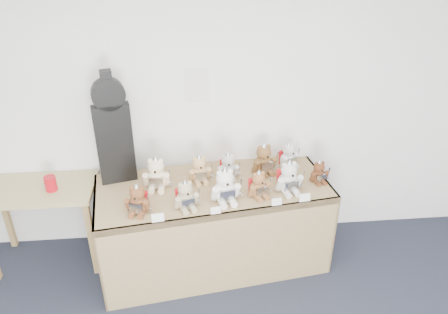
{
  "coord_description": "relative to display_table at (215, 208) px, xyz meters",
  "views": [
    {
      "loc": [
        -0.03,
        -1.08,
        2.86
      ],
      "look_at": [
        0.25,
        1.97,
        1.16
      ],
      "focal_mm": 35.0,
      "sensor_mm": 36.0,
      "label": 1
    }
  ],
  "objects": [
    {
      "name": "guitar_case",
      "position": [
        -0.82,
        0.25,
        0.66
      ],
      "size": [
        0.31,
        0.16,
        0.99
      ],
      "rotation": [
        0.0,
        0.0,
        0.25
      ],
      "color": "black",
      "rests_on": "display_table"
    },
    {
      "name": "red_cup",
      "position": [
        -1.39,
        0.19,
        0.21
      ],
      "size": [
        0.1,
        0.1,
        0.13
      ],
      "primitive_type": "cylinder",
      "color": "red",
      "rests_on": "side_table"
    },
    {
      "name": "side_table",
      "position": [
        -1.52,
        0.24,
        0.01
      ],
      "size": [
        0.96,
        0.53,
        0.8
      ],
      "rotation": [
        0.0,
        0.0,
        0.0
      ],
      "color": "tan",
      "rests_on": "floor"
    },
    {
      "name": "display_table",
      "position": [
        0.0,
        0.0,
        0.0
      ],
      "size": [
        2.09,
        1.09,
        0.83
      ],
      "rotation": [
        0.0,
        0.0,
        0.14
      ],
      "color": "olive",
      "rests_on": "floor"
    },
    {
      "name": "teddy_back_centre_left",
      "position": [
        -0.12,
        0.17,
        0.28
      ],
      "size": [
        0.23,
        0.2,
        0.27
      ],
      "rotation": [
        0.0,
        0.0,
        0.2
      ],
      "color": "tan",
      "rests_on": "display_table"
    },
    {
      "name": "entry_card_b",
      "position": [
        -0.02,
        -0.32,
        0.21
      ],
      "size": [
        0.08,
        0.03,
        0.06
      ],
      "primitive_type": "cube",
      "rotation": [
        -0.24,
        0.0,
        0.14
      ],
      "color": "silver",
      "rests_on": "display_table"
    },
    {
      "name": "teddy_back_centre_right",
      "position": [
        0.13,
        0.21,
        0.28
      ],
      "size": [
        0.22,
        0.18,
        0.26
      ],
      "rotation": [
        0.0,
        0.0,
        0.06
      ],
      "color": "beige",
      "rests_on": "display_table"
    },
    {
      "name": "teddy_front_right",
      "position": [
        0.35,
        -0.1,
        0.28
      ],
      "size": [
        0.21,
        0.2,
        0.26
      ],
      "rotation": [
        0.0,
        0.0,
        0.35
      ],
      "color": "brown",
      "rests_on": "display_table"
    },
    {
      "name": "entry_card_a",
      "position": [
        -0.46,
        -0.38,
        0.21
      ],
      "size": [
        0.1,
        0.03,
        0.07
      ],
      "primitive_type": "cube",
      "rotation": [
        -0.24,
        0.0,
        0.14
      ],
      "color": "silver",
      "rests_on": "display_table"
    },
    {
      "name": "entry_card_c",
      "position": [
        0.48,
        -0.25,
        0.21
      ],
      "size": [
        0.09,
        0.03,
        0.06
      ],
      "primitive_type": "cube",
      "rotation": [
        -0.24,
        0.0,
        0.14
      ],
      "color": "silver",
      "rests_on": "display_table"
    },
    {
      "name": "teddy_back_right",
      "position": [
        0.46,
        0.26,
        0.3
      ],
      "size": [
        0.26,
        0.24,
        0.31
      ],
      "rotation": [
        0.0,
        0.0,
        0.32
      ],
      "color": "brown",
      "rests_on": "display_table"
    },
    {
      "name": "entry_card_d",
      "position": [
        0.71,
        -0.22,
        0.21
      ],
      "size": [
        0.1,
        0.03,
        0.07
      ],
      "primitive_type": "cube",
      "rotation": [
        -0.24,
        0.0,
        0.14
      ],
      "color": "silver",
      "rests_on": "display_table"
    },
    {
      "name": "teddy_back_left",
      "position": [
        -0.48,
        0.1,
        0.3
      ],
      "size": [
        0.26,
        0.21,
        0.32
      ],
      "rotation": [
        0.0,
        0.0,
        -0.06
      ],
      "color": "beige",
      "rests_on": "display_table"
    },
    {
      "name": "teddy_back_end",
      "position": [
        0.7,
        0.35,
        0.28
      ],
      "size": [
        0.21,
        0.21,
        0.25
      ],
      "rotation": [
        0.0,
        0.0,
        0.54
      ],
      "color": "white",
      "rests_on": "display_table"
    },
    {
      "name": "teddy_front_far_left",
      "position": [
        -0.61,
        -0.24,
        0.28
      ],
      "size": [
        0.22,
        0.2,
        0.27
      ],
      "rotation": [
        0.0,
        0.0,
        -0.19
      ],
      "color": "brown",
      "rests_on": "display_table"
    },
    {
      "name": "teddy_front_left",
      "position": [
        -0.24,
        -0.22,
        0.28
      ],
      "size": [
        0.23,
        0.21,
        0.27
      ],
      "rotation": [
        0.0,
        0.0,
        0.32
      ],
      "color": "tan",
      "rests_on": "display_table"
    },
    {
      "name": "navy_board",
      "position": [
        0.56,
        0.54,
        0.59
      ],
      "size": [
        0.61,
        0.03,
        0.82
      ],
      "primitive_type": "cube",
      "rotation": [
        0.0,
        0.0,
        0.01
      ],
      "color": "black",
      "rests_on": "display_table"
    },
    {
      "name": "room_shell",
      "position": [
        -0.11,
        0.51,
        0.93
      ],
      "size": [
        6.0,
        6.0,
        6.0
      ],
      "color": "silver",
      "rests_on": "floor"
    },
    {
      "name": "teddy_front_end",
      "position": [
        0.91,
        0.06,
        0.26
      ],
      "size": [
        0.19,
        0.16,
        0.22
      ],
      "rotation": [
        0.0,
        0.0,
        0.2
      ],
      "color": "brown",
      "rests_on": "display_table"
    },
    {
      "name": "teddy_front_centre",
      "position": [
        0.07,
        -0.15,
        0.31
      ],
      "size": [
        0.27,
        0.24,
        0.33
      ],
      "rotation": [
        0.0,
        0.0,
        0.19
      ],
      "color": "white",
      "rests_on": "display_table"
    },
    {
      "name": "teddy_front_far_right",
      "position": [
        0.61,
        -0.06,
        0.3
      ],
      "size": [
        0.26,
        0.23,
        0.31
      ],
      "rotation": [
        0.0,
        0.0,
        0.2
      ],
      "color": "silver",
      "rests_on": "display_table"
    }
  ]
}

